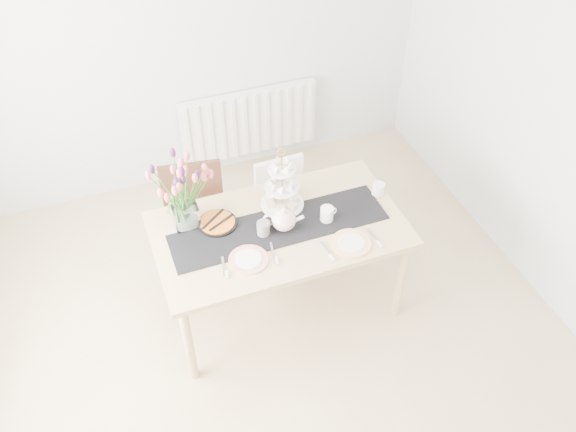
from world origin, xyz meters
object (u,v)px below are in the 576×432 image
object	(u,v)px
tulip_vase	(181,186)
teapot	(284,220)
radiator	(249,122)
tart_tin	(217,223)
plate_left	(248,260)
plate_right	(351,243)
chair_white	(284,202)
cake_stand	(282,192)
cream_jug	(378,189)
mug_white	(327,214)
dining_table	(279,236)
mug_grey	(263,229)
chair_brown	(196,214)

from	to	relation	value
tulip_vase	teapot	world-z (taller)	tulip_vase
tulip_vase	radiator	bearing A→B (deg)	58.17
tulip_vase	tart_tin	bearing A→B (deg)	-22.91
plate_left	plate_right	world-z (taller)	same
tulip_vase	plate_left	bearing A→B (deg)	-58.09
chair_white	cake_stand	bearing A→B (deg)	-113.35
cream_jug	plate_left	size ratio (longest dim) A/B	0.35
chair_white	radiator	bearing A→B (deg)	84.84
tulip_vase	mug_white	xyz separation A→B (m)	(0.86, -0.28, -0.27)
cream_jug	plate_right	distance (m)	0.52
cream_jug	plate_right	bearing A→B (deg)	-153.95
chair_white	plate_right	size ratio (longest dim) A/B	3.02
tart_tin	mug_white	distance (m)	0.70
dining_table	mug_grey	xyz separation A→B (m)	(-0.11, -0.02, 0.13)
tulip_vase	chair_brown	bearing A→B (deg)	70.84
dining_table	cream_jug	xyz separation A→B (m)	(0.73, 0.07, 0.12)
tulip_vase	teapot	bearing A→B (deg)	-24.50
radiator	cream_jug	xyz separation A→B (m)	(0.43, -1.53, 0.34)
dining_table	teapot	distance (m)	0.16
mug_grey	tulip_vase	bearing A→B (deg)	120.06
tulip_vase	mug_white	size ratio (longest dim) A/B	5.71
chair_brown	mug_white	xyz separation A→B (m)	(0.74, -0.61, 0.29)
mug_white	tart_tin	bearing A→B (deg)	150.63
tart_tin	plate_left	size ratio (longest dim) A/B	1.03
chair_white	cake_stand	world-z (taller)	cake_stand
tart_tin	chair_brown	bearing A→B (deg)	99.23
cream_jug	mug_white	xyz separation A→B (m)	(-0.42, -0.12, 0.01)
cream_jug	tart_tin	bearing A→B (deg)	156.44
chair_brown	teapot	size ratio (longest dim) A/B	3.49
tulip_vase	mug_grey	world-z (taller)	tulip_vase
radiator	dining_table	bearing A→B (deg)	-100.67
dining_table	plate_left	size ratio (longest dim) A/B	6.56
tart_tin	plate_left	distance (m)	0.37
teapot	plate_left	distance (m)	0.35
mug_white	plate_left	distance (m)	0.60
dining_table	tart_tin	xyz separation A→B (m)	(-0.36, 0.16, 0.09)
chair_brown	cake_stand	size ratio (longest dim) A/B	2.07
dining_table	tart_tin	bearing A→B (deg)	156.22
dining_table	tart_tin	world-z (taller)	tart_tin
dining_table	mug_white	distance (m)	0.34
radiator	tart_tin	distance (m)	1.62
tart_tin	chair_white	bearing A→B (deg)	33.09
dining_table	tart_tin	size ratio (longest dim) A/B	6.35
chair_white	teapot	bearing A→B (deg)	-111.69
cake_stand	mug_white	size ratio (longest dim) A/B	4.09
tulip_vase	cake_stand	size ratio (longest dim) A/B	1.39
radiator	mug_white	size ratio (longest dim) A/B	11.64
plate_left	dining_table	bearing A→B (deg)	36.92
chair_brown	chair_white	world-z (taller)	chair_brown
mug_white	plate_right	bearing A→B (deg)	-89.45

